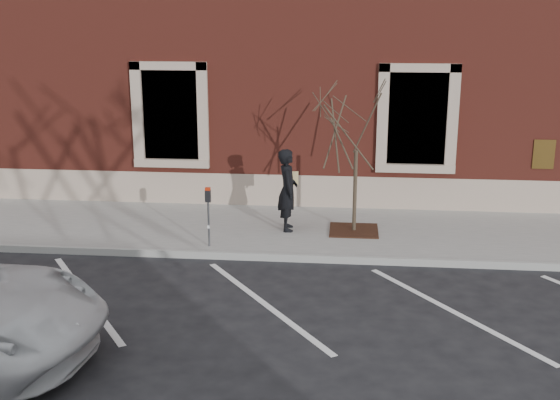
# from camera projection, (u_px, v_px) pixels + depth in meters

# --- Properties ---
(ground) EXTENTS (120.00, 120.00, 0.00)m
(ground) POSITION_uv_depth(u_px,v_px,m) (277.00, 260.00, 14.25)
(ground) COLOR #28282B
(ground) RESTS_ON ground
(sidewalk_near) EXTENTS (40.00, 3.50, 0.15)m
(sidewalk_near) POSITION_uv_depth(u_px,v_px,m) (285.00, 230.00, 15.91)
(sidewalk_near) COLOR #A9A49F
(sidewalk_near) RESTS_ON ground
(curb_near) EXTENTS (40.00, 0.12, 0.15)m
(curb_near) POSITION_uv_depth(u_px,v_px,m) (277.00, 257.00, 14.18)
(curb_near) COLOR #9E9E99
(curb_near) RESTS_ON ground
(parking_stripes) EXTENTS (28.00, 4.40, 0.01)m
(parking_stripes) POSITION_uv_depth(u_px,v_px,m) (264.00, 303.00, 12.14)
(parking_stripes) COLOR silver
(parking_stripes) RESTS_ON ground
(building_civic) EXTENTS (40.00, 8.62, 8.00)m
(building_civic) POSITION_uv_depth(u_px,v_px,m) (304.00, 41.00, 20.62)
(building_civic) COLOR maroon
(building_civic) RESTS_ON ground
(man) EXTENTS (0.53, 0.72, 1.83)m
(man) POSITION_uv_depth(u_px,v_px,m) (288.00, 190.00, 15.48)
(man) COLOR black
(man) RESTS_ON sidewalk_near
(parking_meter) EXTENTS (0.11, 0.09, 1.26)m
(parking_meter) POSITION_uv_depth(u_px,v_px,m) (208.00, 206.00, 14.40)
(parking_meter) COLOR #595B60
(parking_meter) RESTS_ON sidewalk_near
(tree_grate) EXTENTS (1.07, 1.07, 0.03)m
(tree_grate) POSITION_uv_depth(u_px,v_px,m) (354.00, 230.00, 15.61)
(tree_grate) COLOR #371E11
(tree_grate) RESTS_ON sidewalk_near
(sapling) EXTENTS (1.99, 1.99, 3.31)m
(sapling) POSITION_uv_depth(u_px,v_px,m) (357.00, 128.00, 15.00)
(sapling) COLOR #413828
(sapling) RESTS_ON sidewalk_near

